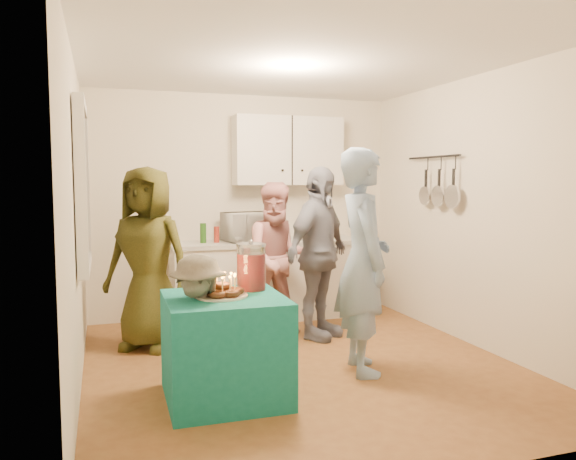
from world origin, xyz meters
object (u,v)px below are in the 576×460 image
object	(u,v)px
woman_back_right	(318,253)
punch_jar	(251,268)
counter	(268,282)
party_table	(225,348)
woman_back_left	(148,258)
man_birthday	(363,261)
woman_back_center	(279,259)
microwave	(251,227)
child_near_left	(199,330)

from	to	relation	value
woman_back_right	punch_jar	bearing A→B (deg)	-170.19
counter	party_table	bearing A→B (deg)	-113.71
woman_back_left	woman_back_right	bearing A→B (deg)	27.17
counter	woman_back_left	xyz separation A→B (m)	(-1.41, -0.77, 0.44)
punch_jar	man_birthday	size ratio (longest dim) A/B	0.18
party_table	woman_back_right	distance (m)	1.85
party_table	woman_back_center	bearing A→B (deg)	59.76
microwave	man_birthday	distance (m)	2.06
microwave	woman_back_center	size ratio (longest dim) A/B	0.38
woman_back_left	woman_back_right	world-z (taller)	woman_back_right
party_table	child_near_left	xyz separation A→B (m)	(-0.20, -0.05, 0.16)
microwave	child_near_left	distance (m)	2.54
woman_back_right	party_table	bearing A→B (deg)	-172.23
child_near_left	punch_jar	bearing A→B (deg)	84.98
man_birthday	party_table	bearing A→B (deg)	110.67
woman_back_left	microwave	bearing A→B (deg)	66.06
punch_jar	man_birthday	world-z (taller)	man_birthday
woman_back_left	woman_back_center	world-z (taller)	woman_back_left
woman_back_left	child_near_left	world-z (taller)	woman_back_left
party_table	man_birthday	size ratio (longest dim) A/B	0.45
microwave	child_near_left	size ratio (longest dim) A/B	0.55
woman_back_center	woman_back_right	world-z (taller)	woman_back_right
woman_back_left	woman_back_center	distance (m)	1.34
punch_jar	man_birthday	xyz separation A→B (m)	(0.97, 0.05, 0.00)
punch_jar	woman_back_right	distance (m)	1.48
counter	woman_back_right	xyz separation A→B (m)	(0.26, -0.96, 0.44)
punch_jar	child_near_left	world-z (taller)	punch_jar
counter	woman_back_right	size ratio (longest dim) A/B	1.26
man_birthday	woman_back_left	size ratio (longest dim) A/B	1.08
woman_back_left	party_table	bearing A→B (deg)	-40.24
counter	man_birthday	world-z (taller)	man_birthday
punch_jar	woman_back_left	distance (m)	1.45
counter	man_birthday	xyz separation A→B (m)	(0.24, -2.01, 0.50)
counter	man_birthday	bearing A→B (deg)	-83.21
man_birthday	woman_back_left	world-z (taller)	man_birthday
microwave	child_near_left	bearing A→B (deg)	-123.14
party_table	punch_jar	size ratio (longest dim) A/B	2.50
woman_back_right	man_birthday	bearing A→B (deg)	-129.10
party_table	woman_back_right	bearing A→B (deg)	45.95
microwave	party_table	size ratio (longest dim) A/B	0.70
party_table	woman_back_center	distance (m)	1.84
microwave	child_near_left	xyz separation A→B (m)	(-0.98, -2.29, -0.53)
party_table	man_birthday	world-z (taller)	man_birthday
woman_back_left	counter	bearing A→B (deg)	62.24
party_table	punch_jar	xyz separation A→B (m)	(0.25, 0.18, 0.55)
counter	woman_back_left	distance (m)	1.66
microwave	punch_jar	xyz separation A→B (m)	(-0.53, -2.05, -0.14)
party_table	woman_back_left	distance (m)	1.60
microwave	woman_back_center	xyz separation A→B (m)	(0.12, -0.68, -0.28)
woman_back_center	microwave	bearing A→B (deg)	104.06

